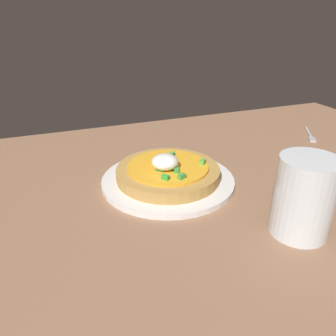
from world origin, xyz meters
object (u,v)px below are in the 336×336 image
Objects in this scene: plate at (168,180)px; pizza at (168,171)px; fork at (310,135)px; cup_near at (303,200)px.

pizza is (0.06, 0.08, 1.88)cm from plate.
plate is 2.53× the size of fork.
cup_near is at bearing 120.75° from pizza.
cup_near is at bearing -12.06° from fork.
pizza reaches higher than plate.
pizza is 23.98cm from cup_near.
fork is (-42.97, -10.17, -2.13)cm from pizza.
cup_near is 43.73cm from fork.
cup_near is 1.19× the size of fork.
pizza is 44.21cm from fork.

